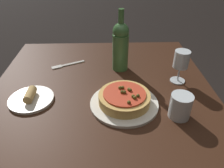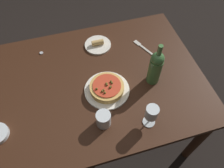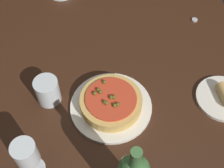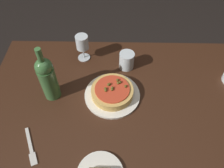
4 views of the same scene
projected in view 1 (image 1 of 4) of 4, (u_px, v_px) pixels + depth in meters
name	position (u px, v px, depth m)	size (l,w,h in m)	color
dining_table	(103.00, 135.00, 0.84)	(1.43, 0.98, 0.71)	#381E11
dinner_plate	(124.00, 103.00, 0.88)	(0.27, 0.27, 0.01)	white
pizza	(124.00, 98.00, 0.86)	(0.20, 0.20, 0.06)	tan
wine_glass	(181.00, 61.00, 0.96)	(0.07, 0.07, 0.15)	silver
wine_bottle	(120.00, 46.00, 1.05)	(0.08, 0.08, 0.30)	#3D6B38
water_cup	(180.00, 106.00, 0.80)	(0.08, 0.08, 0.09)	silver
fork	(66.00, 65.00, 1.15)	(0.09, 0.17, 0.00)	beige
side_plate	(31.00, 98.00, 0.90)	(0.18, 0.18, 0.05)	white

